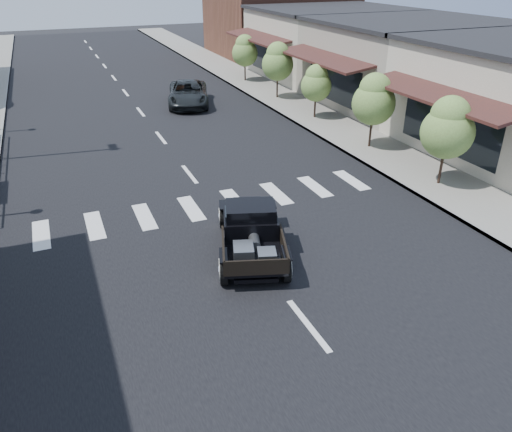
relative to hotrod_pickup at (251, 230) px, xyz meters
name	(u,v)px	position (x,y,z in m)	size (l,w,h in m)	color
ground	(258,262)	(-0.01, -0.55, -0.74)	(120.00, 120.00, 0.00)	black
road	(148,121)	(-0.01, 14.45, -0.73)	(14.00, 80.00, 0.02)	black
road_markings	(171,151)	(-0.01, 9.45, -0.74)	(12.00, 60.00, 0.06)	silver
sidewalk_right	(292,104)	(8.49, 14.45, -0.67)	(3.00, 80.00, 0.15)	gray
storefront_mid	(409,64)	(14.99, 12.45, 1.51)	(10.00, 9.00, 4.50)	#A09886
storefront_far	(330,43)	(14.99, 21.45, 1.51)	(10.00, 9.00, 4.50)	#B9B19D
far_building_right	(279,13)	(15.49, 31.45, 2.76)	(11.00, 10.00, 7.00)	brown
small_tree_a	(445,143)	(8.29, 1.72, 0.98)	(1.89, 1.89, 3.15)	olive
small_tree_b	(373,112)	(8.29, 6.27, 0.97)	(1.87, 1.87, 3.12)	olive
small_tree_c	(316,92)	(8.29, 11.37, 0.73)	(1.59, 1.59, 2.65)	olive
small_tree_d	(277,71)	(8.29, 16.14, 0.97)	(1.88, 1.88, 3.13)	olive
small_tree_e	(245,59)	(8.29, 21.46, 0.87)	(1.76, 1.76, 2.93)	olive
hotrod_pickup	(251,230)	(0.00, 0.00, 0.00)	(2.00, 4.28, 1.48)	black
second_car	(188,94)	(2.92, 16.91, -0.07)	(2.22, 4.82, 1.34)	black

